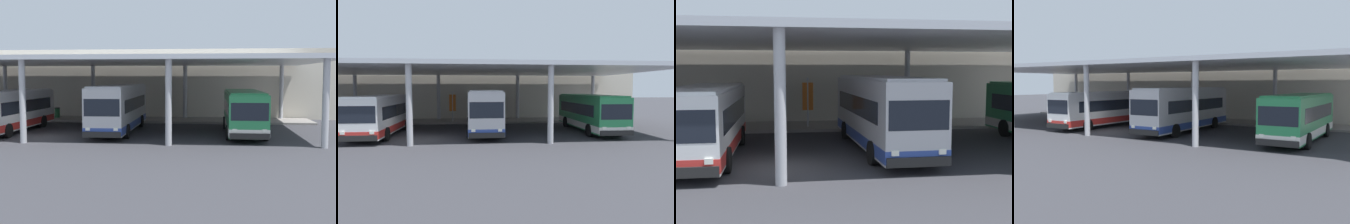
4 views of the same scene
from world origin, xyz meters
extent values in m
plane|color=#333338|center=(0.00, 0.00, 0.00)|extent=(200.00, 200.00, 0.00)
cube|color=gray|center=(0.00, 11.75, 0.09)|extent=(42.00, 4.50, 0.18)
cube|color=beige|center=(0.00, 15.00, 3.47)|extent=(48.00, 1.60, 6.94)
cube|color=silver|center=(0.00, 5.50, 5.40)|extent=(40.00, 17.00, 0.30)
cylinder|color=#B2B2B7|center=(0.00, -2.50, 2.62)|extent=(0.40, 0.40, 5.25)
cylinder|color=#B2B2B7|center=(0.00, 13.50, 2.62)|extent=(0.40, 0.40, 5.25)
cylinder|color=#B2B2B7|center=(9.25, 13.50, 2.62)|extent=(0.40, 0.40, 5.25)
cube|color=white|center=(-3.25, 2.70, 1.70)|extent=(2.51, 10.40, 2.70)
cube|color=red|center=(-3.25, 2.70, 0.70)|extent=(2.53, 10.42, 0.50)
cube|color=black|center=(-3.25, 2.85, 2.00)|extent=(2.55, 8.53, 0.90)
cube|color=black|center=(-3.24, -2.45, 2.05)|extent=(2.30, 0.12, 1.10)
cube|color=black|center=(-3.24, -2.54, 0.55)|extent=(2.45, 0.16, 0.36)
cube|color=white|center=(-3.25, 2.70, 3.11)|extent=(2.31, 9.99, 0.12)
cube|color=yellow|center=(-3.24, -2.42, 2.87)|extent=(1.75, 0.12, 0.28)
cube|color=white|center=(-2.34, -2.53, 0.90)|extent=(0.28, 0.08, 0.20)
cylinder|color=black|center=(-2.02, -0.52, 0.50)|extent=(0.28, 1.00, 1.00)
cylinder|color=black|center=(-4.48, 5.56, 0.50)|extent=(0.28, 1.00, 1.00)
cylinder|color=black|center=(-2.03, 5.56, 0.50)|extent=(0.28, 1.00, 1.00)
cube|color=#B7B7BC|center=(4.86, 3.52, 1.90)|extent=(2.71, 11.25, 3.10)
cube|color=#2D4799|center=(4.86, 3.52, 0.70)|extent=(2.73, 11.27, 0.50)
cube|color=black|center=(4.86, 3.67, 2.20)|extent=(2.72, 9.23, 0.90)
cube|color=black|center=(4.97, -2.03, 2.25)|extent=(2.30, 0.16, 1.10)
cube|color=black|center=(4.97, -2.12, 0.55)|extent=(2.45, 0.21, 0.36)
cube|color=silver|center=(4.86, 3.52, 3.51)|extent=(2.51, 10.79, 0.12)
cube|color=yellow|center=(4.97, -2.00, 3.27)|extent=(1.75, 0.15, 0.28)
cube|color=white|center=(4.07, -2.13, 0.90)|extent=(0.28, 0.09, 0.20)
cube|color=white|center=(5.87, -2.10, 0.90)|extent=(0.28, 0.09, 0.20)
cylinder|color=black|center=(3.71, 0.02, 0.50)|extent=(0.30, 1.01, 1.00)
cylinder|color=black|center=(6.16, 0.07, 0.50)|extent=(0.30, 1.01, 1.00)
cylinder|color=black|center=(3.58, 6.57, 0.50)|extent=(0.30, 1.01, 1.00)
cylinder|color=black|center=(6.03, 6.62, 0.50)|extent=(0.30, 1.01, 1.00)
cylinder|color=black|center=(12.94, 6.14, 0.50)|extent=(0.28, 1.00, 1.00)
cube|color=#2D2D33|center=(-6.11, 11.75, 0.41)|extent=(0.10, 0.36, 0.45)
cylinder|color=#236638|center=(-3.29, 12.14, 0.63)|extent=(0.48, 0.48, 0.90)
cylinder|color=black|center=(-3.29, 12.14, 1.12)|extent=(0.52, 0.52, 0.08)
cylinder|color=#B2B2B7|center=(1.77, 10.95, 1.78)|extent=(0.12, 0.12, 3.20)
cube|color=orange|center=(1.77, 10.93, 2.16)|extent=(0.70, 0.04, 1.80)
camera|label=1|loc=(11.86, -27.92, 4.20)|focal=45.13mm
camera|label=2|loc=(4.20, -22.49, 3.69)|focal=32.60mm
camera|label=3|loc=(0.03, -16.70, 3.90)|focal=45.28mm
camera|label=4|loc=(20.21, -22.08, 3.83)|focal=39.25mm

